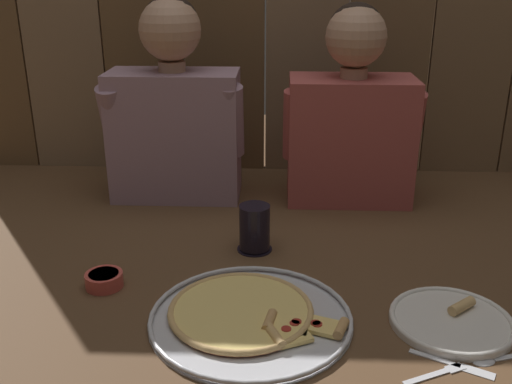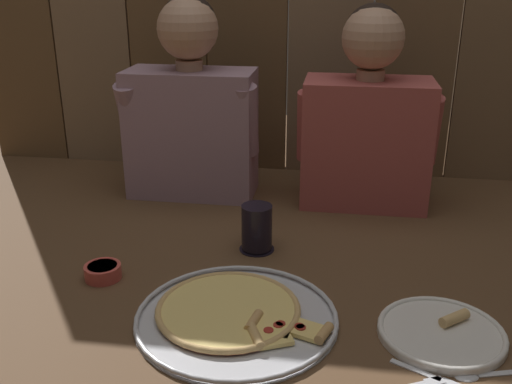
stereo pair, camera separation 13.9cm
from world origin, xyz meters
The scene contains 10 objects.
ground_plane centered at (0.00, 0.00, 0.00)m, with size 3.20×3.20×0.00m, color brown.
pizza_tray centered at (-0.01, -0.17, 0.01)m, with size 0.42×0.42×0.03m.
dinner_plate centered at (0.41, -0.17, 0.01)m, with size 0.25×0.25×0.03m.
drinking_glass centered at (-0.01, 0.15, 0.06)m, with size 0.09×0.09×0.12m.
dipping_bowl centered at (-0.34, -0.05, 0.02)m, with size 0.09×0.09×0.03m.
table_fork centered at (0.34, -0.33, 0.00)m, with size 0.12×0.07×0.01m.
table_knife centered at (0.38, -0.30, 0.00)m, with size 0.15×0.09×0.01m.
table_spoon centered at (0.46, -0.28, 0.00)m, with size 0.14×0.06×0.01m.
diner_left centered at (-0.27, 0.52, 0.28)m, with size 0.43×0.21×0.61m.
diner_right centered at (0.27, 0.52, 0.27)m, with size 0.41×0.21×0.59m.
Camera 1 is at (0.06, -1.20, 0.69)m, focal length 41.06 mm.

